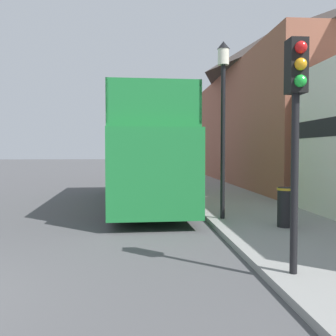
{
  "coord_description": "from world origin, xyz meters",
  "views": [
    {
      "loc": [
        3.84,
        -5.22,
        2.11
      ],
      "look_at": [
        5.09,
        10.33,
        1.42
      ],
      "focal_mm": 42.0,
      "sensor_mm": 36.0,
      "label": 1
    }
  ],
  "objects": [
    {
      "name": "ground_plane",
      "position": [
        0.0,
        21.0,
        0.0
      ],
      "size": [
        144.0,
        144.0,
        0.0
      ],
      "primitive_type": "plane",
      "color": "#4C4C4F"
    },
    {
      "name": "sidewalk",
      "position": [
        7.66,
        18.0,
        0.07
      ],
      "size": [
        3.49,
        108.0,
        0.14
      ],
      "color": "gray",
      "rests_on": "ground_plane"
    },
    {
      "name": "brick_terrace_rear",
      "position": [
        12.41,
        19.6,
        4.85
      ],
      "size": [
        6.0,
        20.81,
        9.7
      ],
      "color": "#935642",
      "rests_on": "ground_plane"
    },
    {
      "name": "tour_bus",
      "position": [
        4.12,
        10.28,
        1.79
      ],
      "size": [
        2.95,
        10.99,
        4.01
      ],
      "rotation": [
        0.0,
        0.0,
        0.04
      ],
      "color": "#1E7A38",
      "rests_on": "ground_plane"
    },
    {
      "name": "parked_car_ahead_of_bus",
      "position": [
        4.83,
        18.62,
        0.62
      ],
      "size": [
        1.88,
        4.12,
        1.31
      ],
      "rotation": [
        0.0,
        0.0,
        -0.05
      ],
      "color": "navy",
      "rests_on": "ground_plane"
    },
    {
      "name": "traffic_signal",
      "position": [
        6.35,
        0.8,
        2.87
      ],
      "size": [
        0.28,
        0.42,
        3.72
      ],
      "color": "black",
      "rests_on": "sidewalk"
    },
    {
      "name": "lamp_post_nearest",
      "position": [
        6.33,
        5.98,
        3.63
      ],
      "size": [
        0.35,
        0.35,
        5.1
      ],
      "color": "black",
      "rests_on": "sidewalk"
    },
    {
      "name": "lamp_post_second",
      "position": [
        6.49,
        14.54,
        3.44
      ],
      "size": [
        0.35,
        0.35,
        4.8
      ],
      "color": "black",
      "rests_on": "sidewalk"
    },
    {
      "name": "lamp_post_third",
      "position": [
        6.59,
        23.1,
        3.59
      ],
      "size": [
        0.35,
        0.35,
        5.05
      ],
      "color": "black",
      "rests_on": "sidewalk"
    },
    {
      "name": "litter_bin",
      "position": [
        7.69,
        4.59,
        0.68
      ],
      "size": [
        0.48,
        0.48,
        1.03
      ],
      "color": "black",
      "rests_on": "sidewalk"
    }
  ]
}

